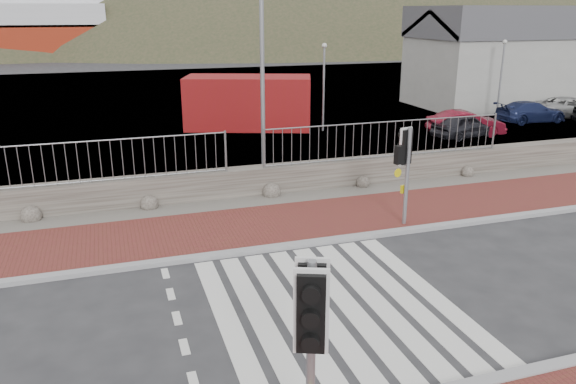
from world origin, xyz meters
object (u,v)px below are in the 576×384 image
object	(u,v)px
car_d	(571,107)
car_b	(466,123)
streetlight	(266,48)
shipping_container	(248,102)
car_c	(531,112)
traffic_signal_near	(311,323)
traffic_signal_far	(407,156)
car_a	(464,126)

from	to	relation	value
car_d	car_b	bearing A→B (deg)	116.97
car_b	car_d	xyz separation A→B (m)	(8.09, 2.10, -0.01)
streetlight	car_b	bearing A→B (deg)	37.13
shipping_container	car_b	distance (m)	10.37
streetlight	shipping_container	size ratio (longest dim) A/B	1.31
streetlight	car_c	size ratio (longest dim) A/B	2.11
shipping_container	streetlight	bearing A→B (deg)	-81.01
car_b	car_c	size ratio (longest dim) A/B	0.92
traffic_signal_near	streetlight	xyz separation A→B (m)	(2.82, 11.72, 2.39)
car_d	traffic_signal_far	bearing A→B (deg)	137.17
shipping_container	car_b	bearing A→B (deg)	-8.62
car_a	car_d	distance (m)	8.77
traffic_signal_far	car_c	distance (m)	17.60
car_a	car_b	bearing A→B (deg)	-53.34
traffic_signal_near	car_c	world-z (taller)	traffic_signal_near
shipping_container	car_d	distance (m)	17.46
car_b	car_d	world-z (taller)	car_b
car_b	car_c	world-z (taller)	car_b
shipping_container	traffic_signal_far	bearing A→B (deg)	-67.76
streetlight	car_a	size ratio (longest dim) A/B	2.44
shipping_container	car_b	size ratio (longest dim) A/B	1.74
car_a	car_c	size ratio (longest dim) A/B	0.86
streetlight	car_d	size ratio (longest dim) A/B	1.96
traffic_signal_far	streetlight	distance (m)	5.81
shipping_container	car_b	xyz separation A→B (m)	(9.13, -4.87, -0.69)
traffic_signal_near	car_a	bearing A→B (deg)	72.36
shipping_container	car_c	xyz separation A→B (m)	(14.27, -3.13, -0.71)
streetlight	car_b	size ratio (longest dim) A/B	2.28
traffic_signal_far	streetlight	bearing A→B (deg)	-76.31
traffic_signal_far	car_d	distance (m)	20.17
streetlight	car_b	distance (m)	12.51
traffic_signal_near	traffic_signal_far	world-z (taller)	traffic_signal_near
shipping_container	car_c	world-z (taller)	shipping_container
car_d	car_c	bearing A→B (deg)	109.38
traffic_signal_near	car_c	distance (m)	26.25
traffic_signal_near	traffic_signal_far	size ratio (longest dim) A/B	1.06
traffic_signal_near	car_d	size ratio (longest dim) A/B	0.71
car_c	car_d	size ratio (longest dim) A/B	0.93
streetlight	car_a	xyz separation A→B (m)	(10.59, 4.38, -3.91)
traffic_signal_far	car_c	xyz separation A→B (m)	(13.57, 11.11, -1.41)
traffic_signal_far	shipping_container	world-z (taller)	traffic_signal_far
car_c	traffic_signal_near	bearing A→B (deg)	133.98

